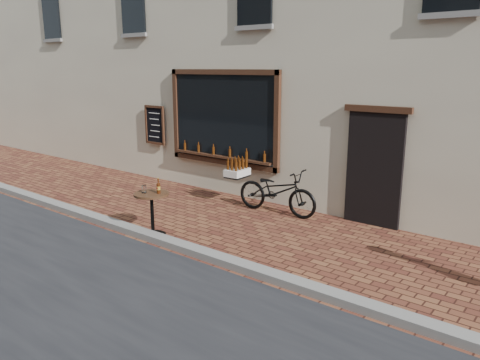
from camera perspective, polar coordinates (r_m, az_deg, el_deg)
The scene contains 4 objects.
ground at distance 7.91m, azimuth -7.79°, elevation -8.96°, with size 90.00×90.00×0.00m, color #4D2218.
kerb at distance 8.02m, azimuth -6.76°, elevation -8.15°, with size 90.00×0.25×0.12m, color slate.
cargo_bicycle at distance 9.85m, azimuth 4.33°, elevation -1.27°, with size 2.16×0.74×1.04m.
bistro_table at distance 8.61m, azimuth -10.68°, elevation -3.06°, with size 0.64×0.64×1.09m.
Camera 1 is at (5.32, -5.01, 3.02)m, focal length 35.00 mm.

